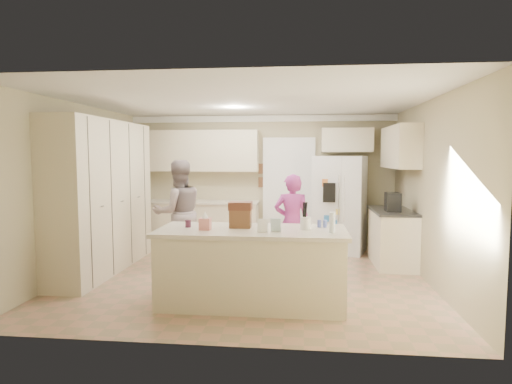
# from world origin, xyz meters

# --- Properties ---
(floor) EXTENTS (5.20, 4.60, 0.02)m
(floor) POSITION_xyz_m (0.00, 0.00, -0.01)
(floor) COLOR #A1755B
(floor) RESTS_ON ground
(ceiling) EXTENTS (5.20, 4.60, 0.02)m
(ceiling) POSITION_xyz_m (0.00, 0.00, 2.61)
(ceiling) COLOR white
(ceiling) RESTS_ON wall_back
(wall_back) EXTENTS (5.20, 0.02, 2.60)m
(wall_back) POSITION_xyz_m (0.00, 2.31, 1.30)
(wall_back) COLOR tan
(wall_back) RESTS_ON ground
(wall_front) EXTENTS (5.20, 0.02, 2.60)m
(wall_front) POSITION_xyz_m (0.00, -2.31, 1.30)
(wall_front) COLOR tan
(wall_front) RESTS_ON ground
(wall_left) EXTENTS (0.02, 4.60, 2.60)m
(wall_left) POSITION_xyz_m (-2.61, 0.00, 1.30)
(wall_left) COLOR tan
(wall_left) RESTS_ON ground
(wall_right) EXTENTS (0.02, 4.60, 2.60)m
(wall_right) POSITION_xyz_m (2.61, 0.00, 1.30)
(wall_right) COLOR tan
(wall_right) RESTS_ON ground
(crown_back) EXTENTS (5.20, 0.08, 0.12)m
(crown_back) POSITION_xyz_m (0.00, 2.26, 2.53)
(crown_back) COLOR white
(crown_back) RESTS_ON wall_back
(pantry_bank) EXTENTS (0.60, 2.60, 2.35)m
(pantry_bank) POSITION_xyz_m (-2.30, 0.20, 1.18)
(pantry_bank) COLOR beige
(pantry_bank) RESTS_ON floor
(back_base_cab) EXTENTS (2.20, 0.60, 0.88)m
(back_base_cab) POSITION_xyz_m (-1.15, 2.00, 0.44)
(back_base_cab) COLOR beige
(back_base_cab) RESTS_ON floor
(back_countertop) EXTENTS (2.24, 0.63, 0.04)m
(back_countertop) POSITION_xyz_m (-1.15, 1.99, 0.90)
(back_countertop) COLOR beige
(back_countertop) RESTS_ON back_base_cab
(back_upper_cab) EXTENTS (2.20, 0.35, 0.80)m
(back_upper_cab) POSITION_xyz_m (-1.15, 2.12, 1.90)
(back_upper_cab) COLOR beige
(back_upper_cab) RESTS_ON wall_back
(doorway_opening) EXTENTS (0.90, 0.06, 2.10)m
(doorway_opening) POSITION_xyz_m (0.55, 2.28, 1.05)
(doorway_opening) COLOR black
(doorway_opening) RESTS_ON floor
(doorway_casing) EXTENTS (1.02, 0.03, 2.22)m
(doorway_casing) POSITION_xyz_m (0.55, 2.24, 1.05)
(doorway_casing) COLOR white
(doorway_casing) RESTS_ON floor
(wall_frame_upper) EXTENTS (0.15, 0.02, 0.20)m
(wall_frame_upper) POSITION_xyz_m (0.02, 2.27, 1.55)
(wall_frame_upper) COLOR brown
(wall_frame_upper) RESTS_ON wall_back
(wall_frame_lower) EXTENTS (0.15, 0.02, 0.20)m
(wall_frame_lower) POSITION_xyz_m (0.02, 2.27, 1.28)
(wall_frame_lower) COLOR brown
(wall_frame_lower) RESTS_ON wall_back
(refrigerator) EXTENTS (1.07, 0.93, 1.80)m
(refrigerator) POSITION_xyz_m (1.51, 1.88, 0.90)
(refrigerator) COLOR white
(refrigerator) RESTS_ON floor
(fridge_seam) EXTENTS (0.02, 0.02, 1.78)m
(fridge_seam) POSITION_xyz_m (1.51, 1.52, 0.90)
(fridge_seam) COLOR gray
(fridge_seam) RESTS_ON refrigerator
(fridge_dispenser) EXTENTS (0.22, 0.03, 0.35)m
(fridge_dispenser) POSITION_xyz_m (1.29, 1.51, 1.15)
(fridge_dispenser) COLOR black
(fridge_dispenser) RESTS_ON refrigerator
(fridge_handle_l) EXTENTS (0.02, 0.02, 0.85)m
(fridge_handle_l) POSITION_xyz_m (1.46, 1.51, 1.05)
(fridge_handle_l) COLOR silver
(fridge_handle_l) RESTS_ON refrigerator
(fridge_handle_r) EXTENTS (0.02, 0.02, 0.85)m
(fridge_handle_r) POSITION_xyz_m (1.56, 1.51, 1.05)
(fridge_handle_r) COLOR silver
(fridge_handle_r) RESTS_ON refrigerator
(over_fridge_cab) EXTENTS (0.95, 0.35, 0.45)m
(over_fridge_cab) POSITION_xyz_m (1.65, 2.12, 2.10)
(over_fridge_cab) COLOR beige
(over_fridge_cab) RESTS_ON wall_back
(right_base_cab) EXTENTS (0.60, 1.20, 0.88)m
(right_base_cab) POSITION_xyz_m (2.30, 1.00, 0.44)
(right_base_cab) COLOR beige
(right_base_cab) RESTS_ON floor
(right_countertop) EXTENTS (0.63, 1.24, 0.04)m
(right_countertop) POSITION_xyz_m (2.29, 1.00, 0.90)
(right_countertop) COLOR #2D2B28
(right_countertop) RESTS_ON right_base_cab
(right_upper_cab) EXTENTS (0.35, 1.50, 0.70)m
(right_upper_cab) POSITION_xyz_m (2.43, 1.20, 1.95)
(right_upper_cab) COLOR beige
(right_upper_cab) RESTS_ON wall_right
(coffee_maker) EXTENTS (0.22, 0.28, 0.30)m
(coffee_maker) POSITION_xyz_m (2.25, 0.80, 1.07)
(coffee_maker) COLOR black
(coffee_maker) RESTS_ON right_countertop
(island_base) EXTENTS (2.20, 0.90, 0.88)m
(island_base) POSITION_xyz_m (0.20, -1.10, 0.44)
(island_base) COLOR beige
(island_base) RESTS_ON floor
(island_top) EXTENTS (2.28, 0.96, 0.05)m
(island_top) POSITION_xyz_m (0.20, -1.10, 0.90)
(island_top) COLOR beige
(island_top) RESTS_ON island_base
(utensil_crock) EXTENTS (0.13, 0.13, 0.15)m
(utensil_crock) POSITION_xyz_m (0.85, -1.05, 1.00)
(utensil_crock) COLOR white
(utensil_crock) RESTS_ON island_top
(tissue_box) EXTENTS (0.13, 0.13, 0.14)m
(tissue_box) POSITION_xyz_m (-0.35, -1.20, 1.00)
(tissue_box) COLOR #D87D76
(tissue_box) RESTS_ON island_top
(tissue_plume) EXTENTS (0.08, 0.08, 0.08)m
(tissue_plume) POSITION_xyz_m (-0.35, -1.20, 1.10)
(tissue_plume) COLOR white
(tissue_plume) RESTS_ON tissue_box
(dollhouse_body) EXTENTS (0.26, 0.18, 0.22)m
(dollhouse_body) POSITION_xyz_m (0.05, -1.00, 1.04)
(dollhouse_body) COLOR brown
(dollhouse_body) RESTS_ON island_top
(dollhouse_roof) EXTENTS (0.28, 0.20, 0.10)m
(dollhouse_roof) POSITION_xyz_m (0.05, -1.00, 1.20)
(dollhouse_roof) COLOR #592D1E
(dollhouse_roof) RESTS_ON dollhouse_body
(jam_jar) EXTENTS (0.07, 0.07, 0.09)m
(jam_jar) POSITION_xyz_m (-0.60, -1.05, 0.97)
(jam_jar) COLOR #59263F
(jam_jar) RESTS_ON island_top
(greeting_card_a) EXTENTS (0.12, 0.06, 0.16)m
(greeting_card_a) POSITION_xyz_m (0.35, -1.30, 1.01)
(greeting_card_a) COLOR white
(greeting_card_a) RESTS_ON island_top
(greeting_card_b) EXTENTS (0.12, 0.05, 0.16)m
(greeting_card_b) POSITION_xyz_m (0.50, -1.25, 1.01)
(greeting_card_b) COLOR silver
(greeting_card_b) RESTS_ON island_top
(water_bottle) EXTENTS (0.07, 0.07, 0.24)m
(water_bottle) POSITION_xyz_m (1.15, -1.25, 1.04)
(water_bottle) COLOR silver
(water_bottle) RESTS_ON island_top
(shaker_salt) EXTENTS (0.05, 0.05, 0.09)m
(shaker_salt) POSITION_xyz_m (1.02, -0.88, 0.97)
(shaker_salt) COLOR #4E5DB8
(shaker_salt) RESTS_ON island_top
(shaker_pepper) EXTENTS (0.05, 0.05, 0.09)m
(shaker_pepper) POSITION_xyz_m (1.09, -0.88, 0.97)
(shaker_pepper) COLOR #4E5DB8
(shaker_pepper) RESTS_ON island_top
(teen_boy) EXTENTS (1.06, 1.00, 1.74)m
(teen_boy) POSITION_xyz_m (-1.21, 0.63, 0.87)
(teen_boy) COLOR gray
(teen_boy) RESTS_ON floor
(teen_girl) EXTENTS (0.56, 0.37, 1.53)m
(teen_girl) POSITION_xyz_m (0.66, 0.43, 0.76)
(teen_girl) COLOR #B83798
(teen_girl) RESTS_ON floor
(fridge_magnets) EXTENTS (0.76, 0.02, 1.44)m
(fridge_magnets) POSITION_xyz_m (1.51, 1.51, 0.90)
(fridge_magnets) COLOR tan
(fridge_magnets) RESTS_ON refrigerator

